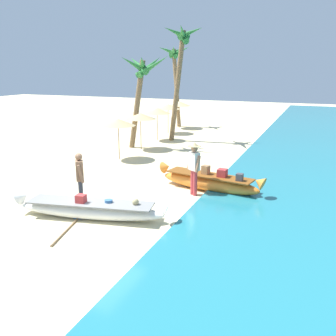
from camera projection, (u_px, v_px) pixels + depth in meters
ground_plane at (91, 212)px, 11.02m from camera, size 80.00×80.00×0.00m
boat_white_foreground at (91, 209)px, 10.53m from camera, size 4.60×1.57×0.77m
boat_orange_midground at (210, 182)px, 12.89m from camera, size 3.99×1.35×0.87m
person_vendor_hatted at (194, 165)px, 12.26m from camera, size 0.57×0.48×1.81m
person_tourist_customer at (80, 176)px, 11.37m from camera, size 0.50×0.56×1.66m
parasol_row_0 at (118, 122)px, 17.01m from camera, size 1.60×1.60×1.91m
parasol_row_1 at (141, 116)px, 19.19m from camera, size 1.60×1.60×1.91m
parasol_row_2 at (157, 111)px, 21.62m from camera, size 1.60×1.60×1.91m
parasol_row_3 at (168, 107)px, 23.99m from camera, size 1.60×1.60×1.91m
parasol_row_4 at (179, 104)px, 26.07m from camera, size 1.60×1.60×1.91m
palm_tree_tall_inland at (142, 75)px, 18.86m from camera, size 2.70×2.69×4.90m
palm_tree_leaning_seaward at (181, 51)px, 20.52m from camera, size 2.29×2.61×6.48m
palm_tree_mid_cluster at (175, 63)px, 26.25m from camera, size 2.29×2.28×5.76m
paddle at (70, 226)px, 9.96m from camera, size 0.65×1.85×0.05m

